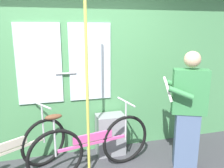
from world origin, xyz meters
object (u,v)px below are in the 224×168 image
at_px(bicycle_leaning_behind, 93,146).
at_px(trash_bin_by_wall, 110,134).
at_px(passenger_reading_newspaper, 188,109).
at_px(bicycle_near_door, 3,156).
at_px(handrail_pole, 87,85).

bearing_deg(bicycle_leaning_behind, trash_bin_by_wall, 37.82).
bearing_deg(trash_bin_by_wall, passenger_reading_newspaper, -34.76).
relative_size(bicycle_near_door, passenger_reading_newspaper, 0.96).
distance_m(bicycle_near_door, trash_bin_by_wall, 1.47).
bearing_deg(passenger_reading_newspaper, trash_bin_by_wall, -10.80).
height_order(bicycle_near_door, bicycle_leaning_behind, bicycle_leaning_behind).
xyz_separation_m(bicycle_near_door, passenger_reading_newspaper, (2.30, -0.26, 0.47)).
bearing_deg(handrail_pole, bicycle_leaning_behind, 15.72).
height_order(bicycle_near_door, trash_bin_by_wall, bicycle_near_door).
bearing_deg(bicycle_near_door, handrail_pole, -35.18).
bearing_deg(trash_bin_by_wall, bicycle_leaning_behind, -130.61).
relative_size(bicycle_near_door, handrail_pole, 0.64).
bearing_deg(trash_bin_by_wall, bicycle_near_door, -166.14).
bearing_deg(passenger_reading_newspaper, bicycle_leaning_behind, 14.57).
bearing_deg(bicycle_leaning_behind, passenger_reading_newspaper, -20.95).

